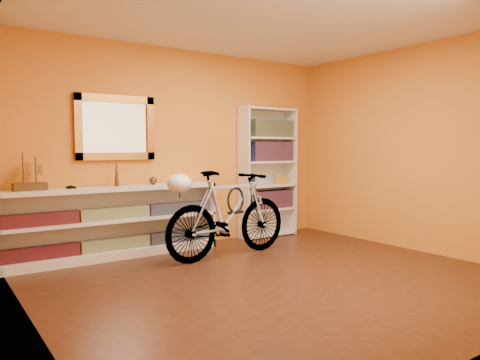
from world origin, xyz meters
TOP-DOWN VIEW (x-y plane):
  - floor at (0.00, 0.00)m, footprint 4.50×4.00m
  - ceiling at (0.00, 0.00)m, footprint 4.50×4.00m
  - back_wall at (0.00, 2.00)m, footprint 4.50×0.01m
  - left_wall at (-2.25, 0.00)m, footprint 0.01×4.00m
  - right_wall at (2.25, 0.00)m, footprint 0.01×4.00m
  - gilt_mirror at (-0.95, 1.97)m, footprint 0.98×0.06m
  - wall_socket at (0.90, 1.99)m, footprint 0.09×0.02m
  - console_unit at (-1.04, 1.81)m, footprint 2.60×0.35m
  - cd_row_lower at (-1.04, 1.79)m, footprint 2.50×0.13m
  - cd_row_upper at (-1.04, 1.79)m, footprint 2.50×0.13m
  - model_ship at (-1.95, 1.81)m, footprint 0.35×0.15m
  - toy_car at (-1.53, 1.81)m, footprint 0.00×0.00m
  - bronze_ornament at (-1.00, 1.81)m, footprint 0.06×0.06m
  - decorative_orb at (-0.54, 1.81)m, footprint 0.10×0.10m
  - bookcase at (1.29, 1.84)m, footprint 0.90×0.30m
  - book_row_a at (1.34, 1.84)m, footprint 0.70×0.22m
  - book_row_b at (1.34, 1.84)m, footprint 0.70×0.22m
  - book_row_c at (1.34, 1.84)m, footprint 0.70×0.22m
  - travel_mug at (1.00, 1.82)m, footprint 0.08×0.08m
  - red_tin at (1.09, 1.87)m, footprint 0.17×0.17m
  - yellow_bag at (1.54, 1.80)m, footprint 0.18×0.14m
  - bicycle at (0.09, 1.07)m, footprint 0.58×1.80m
  - helmet at (-0.58, 1.02)m, footprint 0.28×0.26m
  - u_lock at (0.20, 1.08)m, footprint 0.24×0.03m

SIDE VIEW (x-z plane):
  - floor at x=0.00m, z-range -0.01..0.00m
  - cd_row_lower at x=-1.04m, z-range 0.10..0.24m
  - wall_socket at x=0.90m, z-range 0.21..0.29m
  - console_unit at x=-1.04m, z-range 0.00..0.85m
  - bicycle at x=0.09m, z-range 0.00..1.04m
  - cd_row_upper at x=-1.04m, z-range 0.47..0.60m
  - book_row_a at x=1.34m, z-range 0.42..0.68m
  - u_lock at x=0.20m, z-range 0.56..0.80m
  - yellow_bag at x=1.54m, z-range 0.77..0.89m
  - toy_car at x=-1.53m, z-range 0.85..0.85m
  - travel_mug at x=1.00m, z-range 0.77..0.94m
  - decorative_orb at x=-0.54m, z-range 0.85..0.95m
  - helmet at x=-0.58m, z-range 0.81..1.02m
  - bookcase at x=1.29m, z-range 0.00..1.90m
  - bronze_ornament at x=-1.00m, z-range 0.85..1.18m
  - model_ship at x=-1.95m, z-range 0.85..1.25m
  - book_row_b at x=1.34m, z-range 1.11..1.40m
  - back_wall at x=0.00m, z-range 0.00..2.60m
  - left_wall at x=-2.25m, z-range 0.00..2.60m
  - right_wall at x=2.25m, z-range 0.00..2.60m
  - gilt_mirror at x=-0.95m, z-range 1.16..1.94m
  - red_tin at x=1.09m, z-range 1.46..1.65m
  - book_row_c at x=1.34m, z-range 1.46..1.71m
  - ceiling at x=0.00m, z-range 2.60..2.61m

